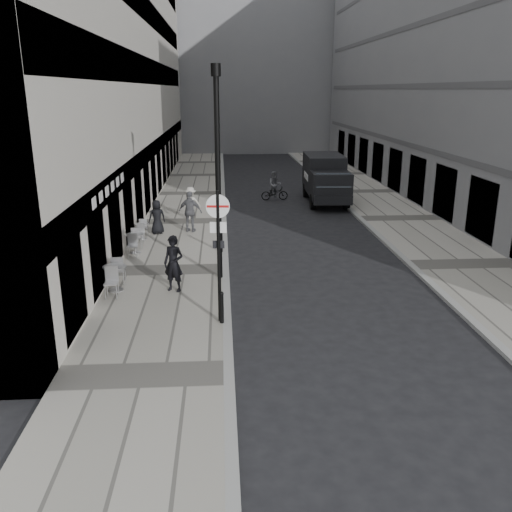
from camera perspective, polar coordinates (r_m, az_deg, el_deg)
The scene contains 19 objects.
ground at distance 10.71m, azimuth -2.62°, elevation -19.72°, with size 120.00×120.00×0.00m, color black.
sidewalk at distance 27.39m, azimuth -7.58°, elevation 3.55°, with size 4.00×60.00×0.12m, color #A29D92.
far_sidewalk at distance 28.79m, azimuth 14.86°, elevation 3.79°, with size 4.00×60.00×0.12m, color #A29D92.
building_left at distance 33.69m, azimuth -14.76°, elevation 21.00°, with size 4.00×45.00×18.00m, color beige.
building_right at distance 36.12m, azimuth 20.86°, elevation 21.79°, with size 6.00×45.00×20.00m, color slate.
building_far at distance 64.75m, azimuth -2.42°, elevation 21.17°, with size 24.00×16.00×22.00m, color slate.
walking_man at distance 17.65m, azimuth -8.67°, elevation -0.80°, with size 0.67×0.44×1.85m, color black.
sign_post at distance 14.75m, azimuth -3.97°, elevation 1.75°, with size 0.64×0.11×3.75m.
lamppost at distance 18.13m, azimuth -4.05°, elevation 9.62°, with size 0.32×0.32×7.09m.
bollard_near at distance 15.25m, azimuth -3.64°, elevation -5.52°, with size 0.12×0.12×0.87m, color black.
bollard_far at distance 21.86m, azimuth -3.70°, elevation 1.67°, with size 0.13×0.13×0.97m, color black.
panel_van at distance 32.36m, azimuth 7.31°, elevation 8.30°, with size 2.37×5.86×2.72m.
cyclist at distance 32.87m, azimuth 1.97°, elevation 7.06°, with size 1.64×0.65×1.74m.
pedestrian_a at distance 25.06m, azimuth -6.94°, elevation 4.66°, with size 1.10×0.46×1.88m, color #5D5D62.
pedestrian_b at distance 27.62m, azimuth -6.92°, elevation 5.55°, with size 1.05×0.61×1.63m, color beige.
pedestrian_c at distance 24.95m, azimuth -10.39°, elevation 4.06°, with size 0.76×0.49×1.55m, color black.
cafe_table_near at distance 22.20m, azimuth -12.64°, elevation 1.47°, with size 0.72×1.62×0.92m.
cafe_table_mid at distance 18.18m, azimuth -14.61°, elevation -2.06°, with size 0.76×1.73×0.98m.
cafe_table_far at distance 24.24m, azimuth -11.90°, elevation 2.70°, with size 0.63×1.43×0.82m.
Camera 1 is at (-0.09, -8.57, 6.42)m, focal length 38.00 mm.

